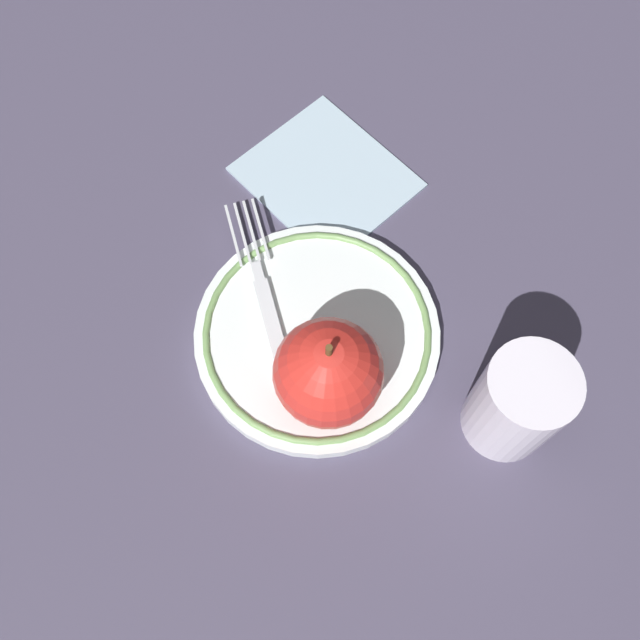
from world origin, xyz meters
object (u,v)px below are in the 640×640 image
at_px(apple_red_whole, 328,373).
at_px(napkin_folded, 326,176).
at_px(fork, 264,295).
at_px(plate, 320,333).
at_px(drinking_glass, 518,403).

distance_m(apple_red_whole, napkin_folded, 0.22).
relative_size(apple_red_whole, napkin_folded, 0.66).
xyz_separation_m(apple_red_whole, fork, (-0.10, -0.02, -0.04)).
xyz_separation_m(plate, drinking_glass, (0.12, 0.10, 0.04)).
height_order(fork, napkin_folded, fork).
relative_size(apple_red_whole, drinking_glass, 0.94).
xyz_separation_m(fork, drinking_glass, (0.17, 0.14, 0.03)).
bearing_deg(plate, napkin_folded, 154.95).
bearing_deg(apple_red_whole, fork, -170.37).
distance_m(plate, napkin_folded, 0.16).
height_order(apple_red_whole, drinking_glass, apple_red_whole).
bearing_deg(napkin_folded, fork, -45.20).
distance_m(apple_red_whole, fork, 0.10).
distance_m(fork, drinking_glass, 0.22).
bearing_deg(apple_red_whole, drinking_glass, 58.46).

